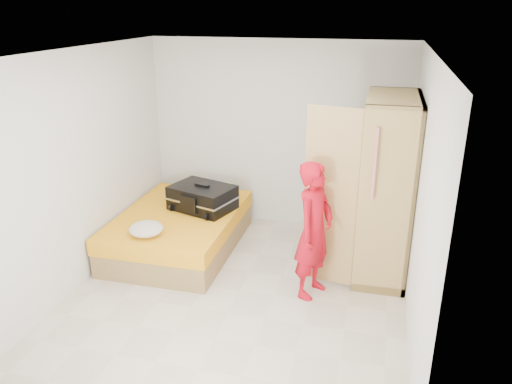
% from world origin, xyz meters
% --- Properties ---
extents(room, '(4.00, 4.02, 2.60)m').
position_xyz_m(room, '(0.00, 0.00, 1.30)').
color(room, beige).
rests_on(room, ground).
extents(bed, '(1.42, 2.02, 0.50)m').
position_xyz_m(bed, '(-1.05, 0.83, 0.25)').
color(bed, '#9F7A48').
rests_on(bed, ground).
extents(wardrobe, '(1.16, 1.20, 2.10)m').
position_xyz_m(wardrobe, '(1.45, 0.86, 1.00)').
color(wardrobe, tan).
rests_on(wardrobe, ground).
extents(person, '(0.53, 0.65, 1.52)m').
position_xyz_m(person, '(0.78, 0.17, 0.76)').
color(person, red).
rests_on(person, ground).
extents(suitcase, '(0.93, 0.79, 0.34)m').
position_xyz_m(suitcase, '(-0.80, 1.04, 0.65)').
color(suitcase, black).
rests_on(suitcase, bed).
extents(round_cushion, '(0.40, 0.40, 0.15)m').
position_xyz_m(round_cushion, '(-1.16, 0.13, 0.58)').
color(round_cushion, white).
rests_on(round_cushion, bed).
extents(pillow, '(0.58, 0.36, 0.10)m').
position_xyz_m(pillow, '(-0.90, 1.68, 0.55)').
color(pillow, white).
rests_on(pillow, bed).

